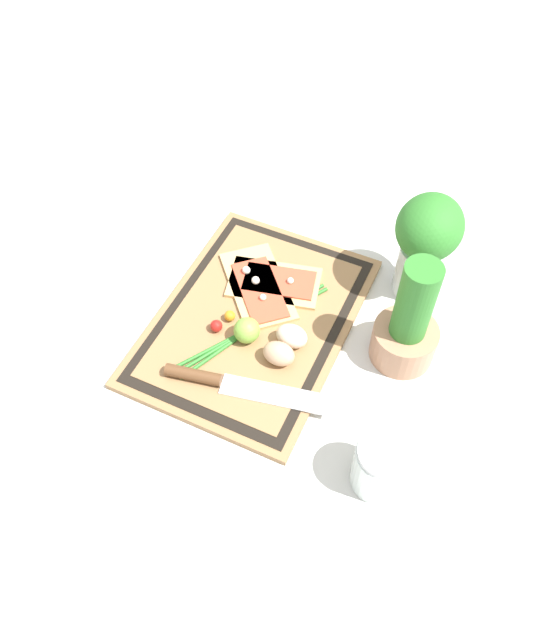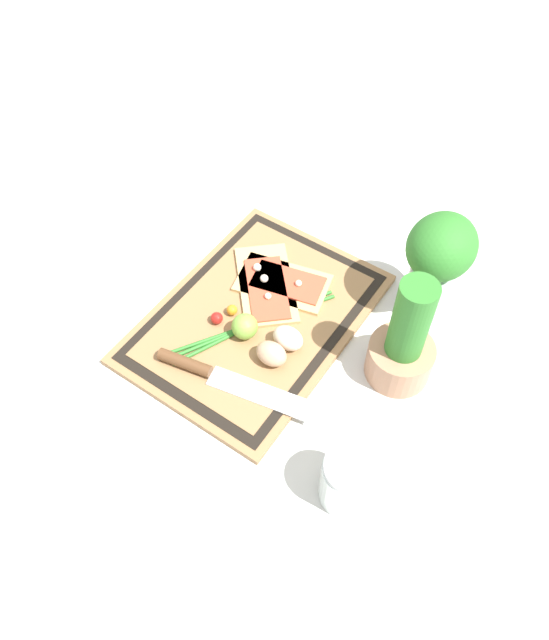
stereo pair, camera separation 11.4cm
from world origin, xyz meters
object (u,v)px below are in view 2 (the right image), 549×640
at_px(pizza_slice_far, 283,282).
at_px(sauce_jar, 349,482).
at_px(egg_pink, 288,338).
at_px(egg_brown, 271,354).
at_px(cherry_tomato_red, 217,318).
at_px(cherry_tomato_yellow, 232,310).
at_px(herb_pot, 404,345).
at_px(lime, 245,326).
at_px(knife, 209,372).
at_px(pizza_slice_near, 266,285).
at_px(herb_glass, 438,260).

bearing_deg(pizza_slice_far, sauce_jar, 47.54).
relative_size(egg_pink, sauce_jar, 0.56).
distance_m(egg_brown, cherry_tomato_red, 0.13).
relative_size(egg_brown, egg_pink, 1.00).
xyz_separation_m(egg_pink, cherry_tomato_yellow, (-0.00, -0.13, -0.01)).
bearing_deg(egg_pink, sauce_jar, 52.50).
xyz_separation_m(egg_brown, herb_pot, (-0.12, 0.19, 0.04)).
bearing_deg(lime, pizza_slice_far, -175.58).
distance_m(egg_brown, egg_pink, 0.04).
xyz_separation_m(pizza_slice_far, lime, (0.14, 0.01, 0.02)).
bearing_deg(pizza_slice_far, egg_pink, 37.73).
distance_m(knife, egg_pink, 0.15).
height_order(pizza_slice_near, egg_pink, egg_pink).
distance_m(knife, sauce_jar, 0.31).
distance_m(pizza_slice_near, herb_pot, 0.30).
xyz_separation_m(cherry_tomato_red, herb_pot, (-0.10, 0.32, 0.05)).
relative_size(lime, cherry_tomato_yellow, 2.33).
relative_size(egg_brown, lime, 1.21).
relative_size(knife, egg_pink, 5.00).
distance_m(knife, herb_glass, 0.45).
relative_size(egg_pink, herb_glass, 0.26).
bearing_deg(herb_glass, pizza_slice_far, -64.57).
height_order(pizza_slice_far, herb_pot, herb_pot).
distance_m(egg_pink, herb_glass, 0.30).
distance_m(lime, sauce_jar, 0.34).
bearing_deg(cherry_tomato_red, egg_brown, 84.31).
height_order(pizza_slice_near, pizza_slice_far, same).
height_order(egg_brown, lime, lime).
xyz_separation_m(pizza_slice_near, herb_glass, (-0.14, 0.27, 0.11)).
height_order(pizza_slice_near, knife, pizza_slice_near).
height_order(pizza_slice_far, egg_brown, egg_brown).
xyz_separation_m(pizza_slice_near, cherry_tomato_red, (0.12, -0.03, 0.01)).
bearing_deg(knife, cherry_tomato_yellow, -160.12).
bearing_deg(pizza_slice_far, egg_brown, 27.67).
distance_m(egg_pink, cherry_tomato_red, 0.14).
bearing_deg(lime, egg_pink, 107.35).
xyz_separation_m(pizza_slice_far, cherry_tomato_red, (0.14, -0.05, 0.01)).
bearing_deg(sauce_jar, egg_brown, -119.21).
relative_size(pizza_slice_near, cherry_tomato_yellow, 10.49).
relative_size(pizza_slice_far, sauce_jar, 1.89).
bearing_deg(herb_pot, herb_glass, -170.93).
height_order(knife, egg_pink, egg_pink).
bearing_deg(herb_glass, cherry_tomato_red, -48.45).
bearing_deg(pizza_slice_far, knife, 2.33).
bearing_deg(pizza_slice_near, knife, 8.31).
bearing_deg(sauce_jar, cherry_tomato_yellow, -116.32).
relative_size(pizza_slice_far, cherry_tomato_red, 8.48).
xyz_separation_m(knife, herb_glass, (-0.36, 0.24, 0.11)).
bearing_deg(pizza_slice_near, herb_glass, 117.69).
bearing_deg(sauce_jar, cherry_tomato_red, -111.42).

